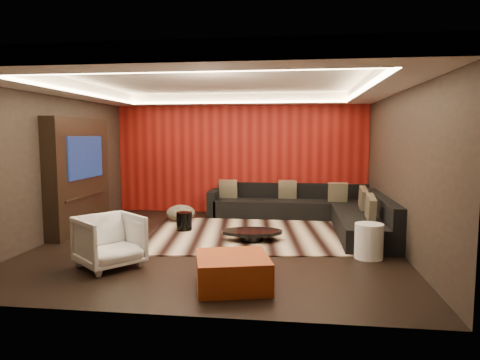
# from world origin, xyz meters

# --- Properties ---
(floor) EXTENTS (6.00, 6.00, 0.02)m
(floor) POSITION_xyz_m (0.00, 0.00, -0.01)
(floor) COLOR black
(floor) RESTS_ON ground
(ceiling) EXTENTS (6.00, 6.00, 0.02)m
(ceiling) POSITION_xyz_m (0.00, 0.00, 2.81)
(ceiling) COLOR silver
(ceiling) RESTS_ON ground
(wall_back) EXTENTS (6.00, 0.02, 2.80)m
(wall_back) POSITION_xyz_m (0.00, 3.01, 1.40)
(wall_back) COLOR black
(wall_back) RESTS_ON ground
(wall_left) EXTENTS (0.02, 6.00, 2.80)m
(wall_left) POSITION_xyz_m (-3.01, 0.00, 1.40)
(wall_left) COLOR black
(wall_left) RESTS_ON ground
(wall_right) EXTENTS (0.02, 6.00, 2.80)m
(wall_right) POSITION_xyz_m (3.01, 0.00, 1.40)
(wall_right) COLOR black
(wall_right) RESTS_ON ground
(red_feature_wall) EXTENTS (5.98, 0.05, 2.78)m
(red_feature_wall) POSITION_xyz_m (0.00, 2.97, 1.40)
(red_feature_wall) COLOR #6B0C0A
(red_feature_wall) RESTS_ON ground
(soffit_back) EXTENTS (6.00, 0.60, 0.22)m
(soffit_back) POSITION_xyz_m (0.00, 2.70, 2.69)
(soffit_back) COLOR silver
(soffit_back) RESTS_ON ground
(soffit_front) EXTENTS (6.00, 0.60, 0.22)m
(soffit_front) POSITION_xyz_m (0.00, -2.70, 2.69)
(soffit_front) COLOR silver
(soffit_front) RESTS_ON ground
(soffit_left) EXTENTS (0.60, 4.80, 0.22)m
(soffit_left) POSITION_xyz_m (-2.70, 0.00, 2.69)
(soffit_left) COLOR silver
(soffit_left) RESTS_ON ground
(soffit_right) EXTENTS (0.60, 4.80, 0.22)m
(soffit_right) POSITION_xyz_m (2.70, 0.00, 2.69)
(soffit_right) COLOR silver
(soffit_right) RESTS_ON ground
(cove_back) EXTENTS (4.80, 0.08, 0.04)m
(cove_back) POSITION_xyz_m (0.00, 2.36, 2.60)
(cove_back) COLOR #FFD899
(cove_back) RESTS_ON ground
(cove_front) EXTENTS (4.80, 0.08, 0.04)m
(cove_front) POSITION_xyz_m (0.00, -2.36, 2.60)
(cove_front) COLOR #FFD899
(cove_front) RESTS_ON ground
(cove_left) EXTENTS (0.08, 4.80, 0.04)m
(cove_left) POSITION_xyz_m (-2.36, 0.00, 2.60)
(cove_left) COLOR #FFD899
(cove_left) RESTS_ON ground
(cove_right) EXTENTS (0.08, 4.80, 0.04)m
(cove_right) POSITION_xyz_m (2.36, 0.00, 2.60)
(cove_right) COLOR #FFD899
(cove_right) RESTS_ON ground
(tv_surround) EXTENTS (0.30, 2.00, 2.20)m
(tv_surround) POSITION_xyz_m (-2.85, 0.60, 1.10)
(tv_surround) COLOR black
(tv_surround) RESTS_ON ground
(tv_screen) EXTENTS (0.04, 1.30, 0.80)m
(tv_screen) POSITION_xyz_m (-2.69, 0.60, 1.45)
(tv_screen) COLOR black
(tv_screen) RESTS_ON ground
(tv_shelf) EXTENTS (0.04, 1.60, 0.04)m
(tv_shelf) POSITION_xyz_m (-2.69, 0.60, 0.70)
(tv_shelf) COLOR black
(tv_shelf) RESTS_ON ground
(rug) EXTENTS (4.32, 3.44, 0.02)m
(rug) POSITION_xyz_m (0.60, 0.76, 0.01)
(rug) COLOR beige
(rug) RESTS_ON floor
(coffee_table) EXTENTS (1.20, 1.20, 0.18)m
(coffee_table) POSITION_xyz_m (0.57, 0.21, 0.11)
(coffee_table) COLOR black
(coffee_table) RESTS_ON rug
(drum_stool) EXTENTS (0.39, 0.39, 0.36)m
(drum_stool) POSITION_xyz_m (-0.83, 0.86, 0.20)
(drum_stool) COLOR black
(drum_stool) RESTS_ON rug
(striped_pouf) EXTENTS (0.82, 0.82, 0.34)m
(striped_pouf) POSITION_xyz_m (-1.15, 1.77, 0.19)
(striped_pouf) COLOR #BBB591
(striped_pouf) RESTS_ON rug
(white_side_table) EXTENTS (0.51, 0.51, 0.54)m
(white_side_table) POSITION_xyz_m (2.43, -0.59, 0.27)
(white_side_table) COLOR silver
(white_side_table) RESTS_ON floor
(orange_ottoman) EXTENTS (1.07, 1.07, 0.39)m
(orange_ottoman) POSITION_xyz_m (0.55, -2.07, 0.19)
(orange_ottoman) COLOR maroon
(orange_ottoman) RESTS_ON floor
(armchair) EXTENTS (1.14, 1.14, 0.75)m
(armchair) POSITION_xyz_m (-1.30, -1.50, 0.37)
(armchair) COLOR silver
(armchair) RESTS_ON floor
(sectional_sofa) EXTENTS (3.65, 3.50, 0.75)m
(sectional_sofa) POSITION_xyz_m (1.73, 1.86, 0.26)
(sectional_sofa) COLOR black
(sectional_sofa) RESTS_ON floor
(throw_pillows) EXTENTS (3.16, 2.75, 0.50)m
(throw_pillows) POSITION_xyz_m (1.68, 1.91, 0.62)
(throw_pillows) COLOR tan
(throw_pillows) RESTS_ON sectional_sofa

